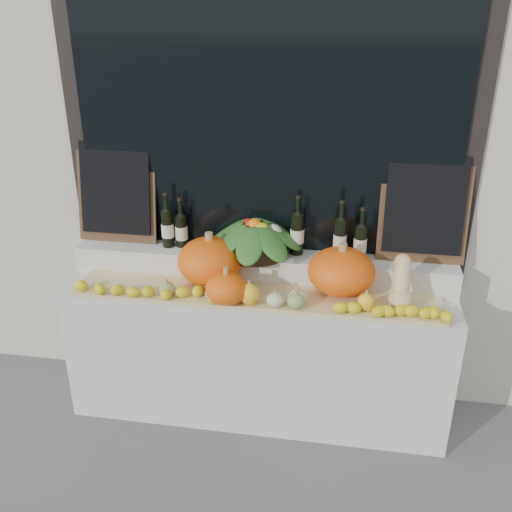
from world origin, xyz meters
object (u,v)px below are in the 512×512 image
butternut_squash (401,285)px  produce_bowl (255,237)px  pumpkin_right (341,271)px  pumpkin_left (210,261)px  wine_bottle_tall (297,233)px

butternut_squash → produce_bowl: size_ratio=0.47×
pumpkin_right → produce_bowl: (-0.52, 0.16, 0.11)m
pumpkin_left → pumpkin_right: (0.76, 0.00, -0.01)m
pumpkin_right → wine_bottle_tall: 0.36m
produce_bowl → pumpkin_left: bearing=-146.6°
pumpkin_left → produce_bowl: 0.30m
pumpkin_left → butternut_squash: (1.09, -0.10, -0.01)m
produce_bowl → wine_bottle_tall: (0.25, 0.04, 0.02)m
pumpkin_left → produce_bowl: bearing=33.4°
pumpkin_left → pumpkin_right: pumpkin_left is taller
pumpkin_right → produce_bowl: bearing=163.2°
pumpkin_right → butternut_squash: (0.32, -0.10, -0.00)m
pumpkin_left → butternut_squash: 1.09m
butternut_squash → produce_bowl: bearing=162.8°
pumpkin_left → produce_bowl: produce_bowl is taller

